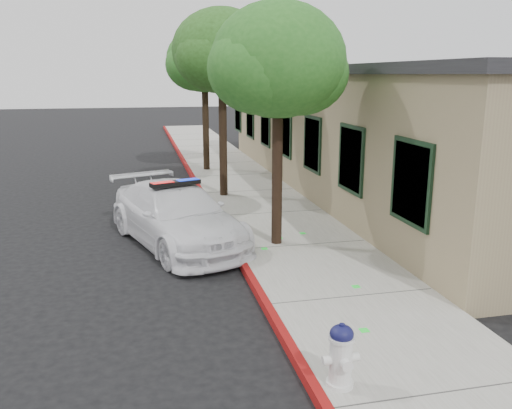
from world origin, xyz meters
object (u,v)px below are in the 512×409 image
at_px(fire_hydrant, 341,355).
at_px(street_tree_far, 205,63).
at_px(police_car, 177,215).
at_px(street_tree_near, 279,66).
at_px(street_tree_mid, 222,55).
at_px(clapboard_building, 390,129).

height_order(fire_hydrant, street_tree_far, street_tree_far).
xyz_separation_m(police_car, street_tree_far, (1.97, 9.34, 3.70)).
relative_size(police_car, street_tree_far, 0.94).
height_order(fire_hydrant, street_tree_near, street_tree_near).
relative_size(fire_hydrant, street_tree_mid, 0.15).
bearing_deg(street_tree_far, street_tree_near, -88.42).
relative_size(fire_hydrant, street_tree_near, 0.16).
relative_size(street_tree_near, street_tree_far, 0.95).
height_order(street_tree_near, street_tree_mid, street_tree_mid).
bearing_deg(street_tree_far, police_car, -101.92).
xyz_separation_m(fire_hydrant, street_tree_far, (0.44, 16.07, 3.85)).
distance_m(fire_hydrant, street_tree_mid, 11.90).
relative_size(street_tree_near, street_tree_mid, 0.92).
distance_m(clapboard_building, street_tree_near, 8.27).
xyz_separation_m(street_tree_near, street_tree_mid, (-0.39, 5.36, 0.39)).
xyz_separation_m(clapboard_building, street_tree_far, (-5.88, 4.49, 2.30)).
xyz_separation_m(fire_hydrant, street_tree_near, (0.72, 5.85, 3.60)).
bearing_deg(police_car, clapboard_building, 12.78).
bearing_deg(clapboard_building, police_car, -148.30).
distance_m(fire_hydrant, street_tree_near, 6.90).
bearing_deg(street_tree_near, clapboard_building, 45.66).
relative_size(police_car, street_tree_mid, 0.91).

